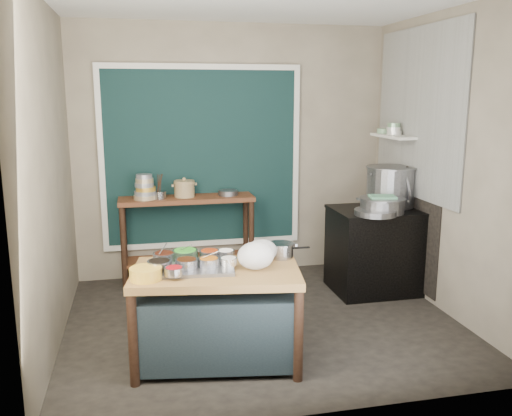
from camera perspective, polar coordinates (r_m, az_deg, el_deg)
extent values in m
cube|color=#2A2620|center=(5.07, 0.69, -11.97)|extent=(3.50, 3.00, 0.02)
cube|color=gray|center=(6.15, -2.49, 5.91)|extent=(3.50, 0.02, 2.80)
cube|color=gray|center=(4.61, -21.13, 3.11)|extent=(0.02, 3.00, 2.80)
cube|color=gray|center=(5.36, 19.45, 4.36)|extent=(0.02, 3.00, 2.80)
cube|color=black|center=(6.06, -5.70, 5.30)|extent=(2.10, 0.02, 1.90)
cube|color=#B2B2AA|center=(5.78, 16.66, 9.52)|extent=(0.02, 1.70, 1.70)
cube|color=black|center=(6.02, 15.60, -1.41)|extent=(0.01, 1.30, 1.30)
cube|color=beige|center=(6.01, 14.25, 7.34)|extent=(0.22, 0.70, 0.03)
cube|color=brown|center=(4.23, -4.14, -11.30)|extent=(1.35, 0.91, 0.75)
cube|color=#5D2F1A|center=(6.02, -7.20, -3.27)|extent=(1.45, 0.40, 0.95)
cube|color=black|center=(5.83, 12.51, -4.47)|extent=(0.90, 0.68, 0.85)
cube|color=black|center=(5.73, 12.71, -0.24)|extent=(0.92, 0.69, 0.03)
cube|color=gray|center=(4.13, -6.62, -6.21)|extent=(0.64, 0.48, 0.03)
cylinder|color=silver|center=(4.10, -2.90, -5.64)|extent=(0.13, 0.13, 0.06)
cylinder|color=gray|center=(4.24, -9.66, -5.13)|extent=(0.17, 0.17, 0.07)
cylinder|color=gray|center=(4.06, -7.32, -5.83)|extent=(0.17, 0.17, 0.07)
cylinder|color=gray|center=(3.92, -8.63, -6.60)|extent=(0.14, 0.14, 0.06)
cylinder|color=gray|center=(4.05, -10.13, -5.95)|extent=(0.18, 0.18, 0.07)
cylinder|color=gray|center=(4.08, -4.99, -5.72)|extent=(0.16, 0.16, 0.07)
cylinder|color=gray|center=(4.27, -4.92, -4.90)|extent=(0.16, 0.16, 0.07)
cylinder|color=gray|center=(4.28, -3.21, -4.86)|extent=(0.14, 0.14, 0.06)
cylinder|color=gray|center=(4.26, -7.45, -4.92)|extent=(0.20, 0.20, 0.08)
cylinder|color=gold|center=(3.94, -11.53, -6.78)|extent=(0.29, 0.29, 0.09)
ellipsoid|color=white|center=(4.07, -0.02, -5.03)|extent=(0.32, 0.28, 0.21)
ellipsoid|color=white|center=(4.25, 0.61, -4.51)|extent=(0.27, 0.24, 0.18)
cylinder|color=tan|center=(5.85, -11.57, 1.14)|extent=(0.24, 0.24, 0.04)
cylinder|color=gray|center=(5.84, -11.59, 1.57)|extent=(0.23, 0.23, 0.04)
cylinder|color=gold|center=(5.84, -11.60, 2.00)|extent=(0.21, 0.21, 0.04)
cylinder|color=gray|center=(5.83, -11.62, 2.43)|extent=(0.20, 0.20, 0.04)
cylinder|color=tan|center=(5.82, -11.64, 2.86)|extent=(0.19, 0.19, 0.04)
cylinder|color=gray|center=(5.82, -11.66, 3.29)|extent=(0.17, 0.17, 0.04)
cylinder|color=gray|center=(5.83, -10.09, 1.35)|extent=(0.17, 0.17, 0.08)
cylinder|color=gray|center=(5.97, -2.96, 1.62)|extent=(0.26, 0.26, 0.05)
cylinder|color=gray|center=(5.85, 15.35, 2.13)|extent=(0.21, 0.44, 0.43)
cube|color=#5E9C75|center=(5.53, 13.17, 1.17)|extent=(0.29, 0.24, 0.02)
cylinder|color=gray|center=(5.42, 12.47, -0.45)|extent=(0.47, 0.47, 0.05)
cylinder|color=silver|center=(6.00, 14.30, 7.67)|extent=(0.16, 0.16, 0.04)
cylinder|color=silver|center=(6.00, 14.33, 8.06)|extent=(0.14, 0.14, 0.04)
cylinder|color=gray|center=(6.00, 14.35, 8.46)|extent=(0.13, 0.13, 0.04)
cylinder|color=gray|center=(6.22, 13.28, 7.90)|extent=(0.18, 0.18, 0.05)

